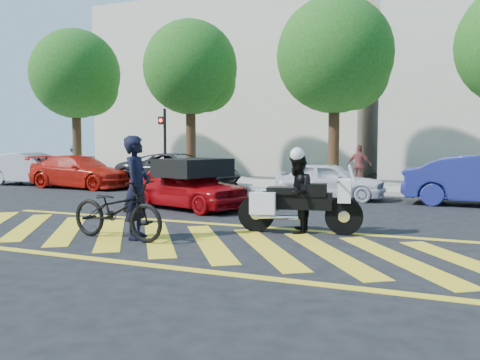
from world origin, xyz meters
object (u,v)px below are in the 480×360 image
at_px(red_convertible, 187,186).
at_px(parked_mid_right, 330,181).
at_px(officer_bike, 137,187).
at_px(parked_far_left, 33,169).
at_px(parked_mid_left, 179,171).
at_px(officer_moto, 297,194).
at_px(parked_left, 80,172).
at_px(bicycle, 117,210).
at_px(police_motorcycle, 298,203).

relative_size(red_convertible, parked_mid_right, 1.06).
bearing_deg(officer_bike, parked_far_left, 38.06).
relative_size(parked_mid_left, parked_mid_right, 1.45).
bearing_deg(red_convertible, parked_far_left, 84.00).
xyz_separation_m(officer_bike, red_convertible, (-1.27, 4.14, -0.34)).
xyz_separation_m(officer_bike, officer_moto, (2.59, 1.77, -0.18)).
relative_size(officer_moto, parked_left, 0.36).
height_order(officer_bike, parked_mid_left, officer_bike).
distance_m(bicycle, red_convertible, 4.46).
bearing_deg(parked_far_left, bicycle, -135.74).
bearing_deg(parked_far_left, red_convertible, -120.55).
relative_size(officer_bike, police_motorcycle, 0.78).
bearing_deg(parked_mid_right, police_motorcycle, -173.73).
relative_size(red_convertible, parked_left, 0.83).
bearing_deg(parked_far_left, parked_left, -104.71).
height_order(officer_bike, red_convertible, officer_bike).
relative_size(bicycle, parked_mid_left, 0.42).
xyz_separation_m(bicycle, police_motorcycle, (2.91, 1.97, 0.04)).
bearing_deg(parked_left, red_convertible, -116.20).
height_order(officer_moto, parked_mid_left, officer_moto).
distance_m(officer_moto, red_convertible, 4.53).
relative_size(parked_left, parked_mid_left, 0.89).
xyz_separation_m(red_convertible, parked_left, (-7.00, 3.86, 0.02)).
height_order(bicycle, officer_moto, officer_moto).
distance_m(bicycle, parked_left, 11.44).
distance_m(police_motorcycle, parked_mid_right, 6.30).
distance_m(bicycle, parked_far_left, 13.81).
height_order(officer_bike, parked_mid_right, officer_bike).
relative_size(parked_far_left, parked_mid_right, 1.20).
xyz_separation_m(parked_mid_left, parked_mid_right, (6.36, -1.40, -0.11)).
distance_m(officer_bike, officer_moto, 3.14).
bearing_deg(bicycle, officer_bike, -49.14).
bearing_deg(parked_mid_right, bicycle, 164.47).
bearing_deg(officer_moto, red_convertible, -132.26).
xyz_separation_m(bicycle, parked_mid_right, (2.08, 8.22, 0.03)).
height_order(bicycle, parked_left, parked_left).
bearing_deg(officer_moto, parked_mid_right, 176.78).
xyz_separation_m(police_motorcycle, parked_left, (-10.88, 6.24, 0.05)).
relative_size(officer_bike, parked_far_left, 0.47).
distance_m(police_motorcycle, parked_far_left, 15.24).
bearing_deg(parked_left, officer_moto, -117.19).
height_order(officer_moto, parked_left, officer_moto).
xyz_separation_m(officer_bike, bicycle, (-0.30, -0.21, -0.41)).
distance_m(red_convertible, parked_far_left, 10.73).
relative_size(bicycle, officer_moto, 1.34).
bearing_deg(officer_bike, officer_moto, -70.67).
relative_size(parked_far_left, parked_mid_left, 0.83).
bearing_deg(red_convertible, parked_mid_left, 49.42).
bearing_deg(parked_mid_right, officer_bike, 166.15).
bearing_deg(parked_left, bicycle, -133.21).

